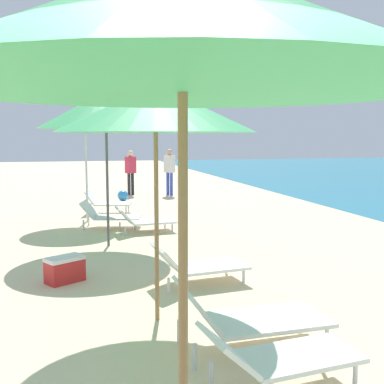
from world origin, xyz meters
name	(u,v)px	position (x,y,z in m)	size (l,w,h in m)	color
umbrella_nearest	(183,27)	(0.25, 0.26, 2.61)	(2.55, 2.55, 2.97)	olive
lounger_nearest_shoreside	(279,356)	(1.31, 1.41, 0.33)	(1.36, 0.70, 0.61)	white
umbrella_second	(156,109)	(0.64, 3.23, 2.40)	(2.21, 2.21, 2.72)	olive
lounger_second_shoreside	(197,264)	(1.43, 4.44, 0.29)	(1.39, 0.83, 0.60)	white
lounger_second_inland	(247,316)	(1.38, 2.28, 0.33)	(1.53, 0.73, 0.71)	white
umbrella_third	(106,110)	(0.38, 7.17, 2.59)	(2.53, 2.53, 3.00)	#4C4C51
lounger_third_shoreside	(144,220)	(1.25, 8.35, 0.27)	(1.32, 0.78, 0.56)	white
umbrella_farthest	(85,118)	(0.08, 10.04, 2.53)	(2.00, 2.00, 2.78)	silver
lounger_farthest_shoreside	(107,202)	(0.63, 11.13, 0.32)	(1.34, 0.93, 0.64)	white
lounger_farthest_inland	(109,215)	(0.54, 9.03, 0.30)	(1.46, 0.96, 0.62)	white
person_walking_near	(169,167)	(3.13, 14.79, 1.01)	(0.39, 0.42, 1.66)	#334CB2
person_walking_mid	(131,168)	(1.78, 15.15, 0.97)	(0.42, 0.39, 1.60)	#262628
beach_ball	(123,196)	(1.33, 13.60, 0.18)	(0.35, 0.35, 0.35)	#338CD8
cooler_box	(65,269)	(-0.41, 4.97, 0.19)	(0.61, 0.53, 0.38)	red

